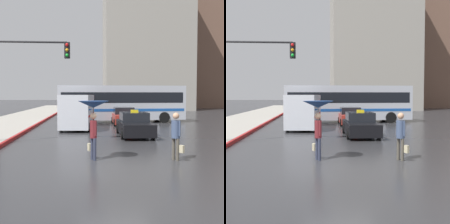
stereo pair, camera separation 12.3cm
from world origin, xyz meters
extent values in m
plane|color=#2D2D30|center=(0.00, 0.00, 0.00)|extent=(300.00, 300.00, 0.00)
cube|color=black|center=(1.83, 7.91, 0.51)|extent=(1.80, 4.50, 0.70)
cube|color=black|center=(1.83, 8.13, 1.14)|extent=(1.58, 2.02, 0.56)
cylinder|color=black|center=(2.68, 6.51, 0.30)|extent=(0.20, 0.60, 0.60)
cylinder|color=black|center=(0.97, 6.51, 0.30)|extent=(0.20, 0.60, 0.60)
cylinder|color=black|center=(2.68, 9.30, 0.30)|extent=(0.20, 0.60, 0.60)
cylinder|color=black|center=(0.97, 9.30, 0.30)|extent=(0.20, 0.60, 0.60)
cube|color=yellow|center=(1.83, 7.91, 1.50)|extent=(0.44, 0.16, 0.16)
cube|color=#A52D23|center=(2.02, 15.12, 0.52)|extent=(1.80, 4.18, 0.72)
cube|color=black|center=(2.02, 15.33, 1.17)|extent=(1.58, 1.88, 0.56)
cylinder|color=black|center=(2.87, 13.83, 0.30)|extent=(0.20, 0.60, 0.60)
cylinder|color=black|center=(1.16, 13.83, 0.30)|extent=(0.20, 0.60, 0.60)
cylinder|color=black|center=(2.87, 16.42, 0.30)|extent=(0.20, 0.60, 0.60)
cylinder|color=black|center=(1.16, 16.42, 0.30)|extent=(0.20, 0.60, 0.60)
cube|color=silver|center=(-1.70, 12.20, 1.32)|extent=(2.48, 5.52, 2.31)
cube|color=black|center=(-1.70, 12.20, 1.74)|extent=(2.46, 5.09, 0.59)
cube|color=red|center=(-1.70, 12.20, 1.04)|extent=(2.48, 5.31, 0.14)
cylinder|color=black|center=(-0.90, 10.51, 0.32)|extent=(0.26, 0.65, 0.63)
cylinder|color=black|center=(-2.79, 10.68, 0.32)|extent=(0.26, 0.65, 0.63)
cylinder|color=black|center=(-0.61, 13.72, 0.32)|extent=(0.26, 0.65, 0.63)
cylinder|color=black|center=(-2.50, 13.89, 0.32)|extent=(0.26, 0.65, 0.63)
cube|color=#B2B7C1|center=(2.05, 17.58, 1.78)|extent=(11.47, 3.11, 3.04)
cube|color=black|center=(2.05, 17.58, 2.25)|extent=(10.90, 3.10, 0.93)
cube|color=#194C9E|center=(2.05, 17.58, 1.16)|extent=(11.13, 3.12, 0.24)
cylinder|color=black|center=(-1.85, 16.16, 0.48)|extent=(0.97, 0.33, 0.96)
cylinder|color=black|center=(-1.98, 18.56, 0.48)|extent=(0.97, 0.33, 0.96)
cylinder|color=black|center=(5.80, 16.58, 0.48)|extent=(0.97, 0.33, 0.96)
cylinder|color=black|center=(5.67, 18.98, 0.48)|extent=(0.97, 0.33, 0.96)
cylinder|color=#2D3347|center=(-0.71, 0.99, 0.42)|extent=(0.16, 0.16, 0.84)
cylinder|color=#2D3347|center=(-0.80, 1.19, 0.42)|extent=(0.16, 0.16, 0.84)
cylinder|color=maroon|center=(-0.75, 1.09, 1.17)|extent=(0.35, 0.35, 0.67)
sphere|color=#DBAD89|center=(-0.75, 1.09, 1.68)|extent=(0.25, 0.25, 0.25)
cylinder|color=maroon|center=(-0.68, 0.93, 1.22)|extent=(0.09, 0.09, 0.57)
cylinder|color=maroon|center=(-0.82, 1.25, 1.22)|extent=(0.09, 0.09, 0.57)
cone|color=navy|center=(-0.75, 1.09, 2.12)|extent=(1.17, 1.17, 0.26)
cylinder|color=black|center=(-0.75, 1.09, 1.76)|extent=(0.02, 0.02, 0.71)
cube|color=#BFB28C|center=(-0.90, 1.30, 0.46)|extent=(0.17, 0.21, 0.28)
cylinder|color=#4C473D|center=(2.30, 0.92, 0.42)|extent=(0.16, 0.16, 0.84)
cylinder|color=#4C473D|center=(2.40, 0.72, 0.42)|extent=(0.16, 0.16, 0.84)
cylinder|color=#3D4C6B|center=(2.35, 0.82, 1.18)|extent=(0.43, 0.43, 0.67)
sphere|color=tan|center=(2.35, 0.82, 1.68)|extent=(0.25, 0.25, 0.25)
cylinder|color=#3D4C6B|center=(2.25, 0.99, 1.23)|extent=(0.09, 0.09, 0.57)
cylinder|color=#3D4C6B|center=(2.44, 0.64, 1.23)|extent=(0.09, 0.09, 0.57)
cube|color=#BFB28C|center=(2.52, 0.60, 0.46)|extent=(0.17, 0.21, 0.28)
cylinder|color=black|center=(-3.75, 5.41, 5.13)|extent=(3.51, 0.10, 0.10)
cube|color=black|center=(-2.00, 5.41, 4.73)|extent=(0.28, 0.28, 0.80)
sphere|color=red|center=(-2.00, 5.25, 4.99)|extent=(0.16, 0.16, 0.16)
sphere|color=orange|center=(-2.00, 5.25, 4.73)|extent=(0.16, 0.16, 0.16)
sphere|color=green|center=(-2.00, 5.25, 4.47)|extent=(0.16, 0.16, 0.16)
cube|color=gray|center=(8.81, 42.65, 11.69)|extent=(14.00, 12.09, 23.38)
cube|color=brown|center=(20.60, 49.58, 11.53)|extent=(11.42, 8.47, 23.05)
camera|label=1|loc=(-0.94, -10.64, 2.47)|focal=50.00mm
camera|label=2|loc=(-0.82, -10.65, 2.47)|focal=50.00mm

